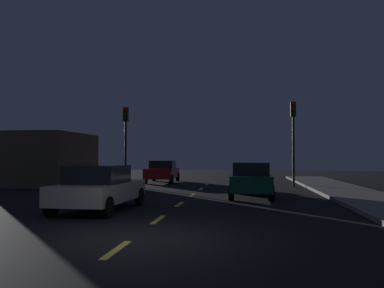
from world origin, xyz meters
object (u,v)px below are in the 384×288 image
car_adjacent_lane (100,188)px  car_oncoming_far (162,171)px  car_stopped_ahead (251,180)px  traffic_signal_left (126,131)px  traffic_signal_right (293,127)px

car_adjacent_lane → car_oncoming_far: size_ratio=1.03×
car_stopped_ahead → car_adjacent_lane: size_ratio=0.99×
traffic_signal_left → car_oncoming_far: 4.62m
traffic_signal_left → car_oncoming_far: traffic_signal_left is taller
car_stopped_ahead → car_oncoming_far: bearing=121.6°
traffic_signal_right → car_oncoming_far: (-8.75, 3.33, -2.80)m
traffic_signal_left → car_stopped_ahead: traffic_signal_left is taller
traffic_signal_left → car_stopped_ahead: (7.81, -6.57, -2.70)m
traffic_signal_right → car_adjacent_lane: (-7.78, -11.82, -2.83)m
traffic_signal_right → car_stopped_ahead: 7.62m
traffic_signal_right → car_oncoming_far: bearing=159.1°
car_stopped_ahead → car_oncoming_far: size_ratio=1.01×
car_adjacent_lane → car_oncoming_far: 15.19m
traffic_signal_right → car_adjacent_lane: traffic_signal_right is taller
car_stopped_ahead → traffic_signal_right: bearing=68.0°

